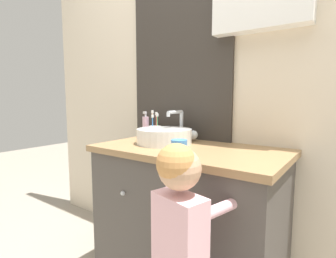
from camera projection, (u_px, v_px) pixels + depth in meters
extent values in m
cube|color=beige|center=(216.00, 72.00, 1.66)|extent=(3.20, 0.06, 2.50)
cube|color=#332D28|center=(180.00, 70.00, 1.77)|extent=(0.76, 0.02, 1.24)
cube|color=#B2C1CC|center=(179.00, 70.00, 1.76)|extent=(0.70, 0.01, 1.18)
cube|color=#4C4742|center=(188.00, 220.00, 1.50)|extent=(1.00, 0.54, 0.78)
cube|color=#99754C|center=(189.00, 150.00, 1.45)|extent=(1.04, 0.58, 0.03)
sphere|color=silver|center=(123.00, 193.00, 1.38)|extent=(0.02, 0.02, 0.02)
sphere|color=silver|center=(201.00, 216.00, 1.11)|extent=(0.02, 0.02, 0.02)
cylinder|color=white|center=(164.00, 136.00, 1.56)|extent=(0.33, 0.33, 0.09)
cylinder|color=silver|center=(164.00, 129.00, 1.56)|extent=(0.27, 0.27, 0.01)
cylinder|color=silver|center=(181.00, 126.00, 1.71)|extent=(0.02, 0.02, 0.18)
cylinder|color=silver|center=(175.00, 112.00, 1.64)|extent=(0.02, 0.15, 0.02)
cylinder|color=silver|center=(168.00, 115.00, 1.58)|extent=(0.02, 0.02, 0.02)
sphere|color=white|center=(193.00, 135.00, 1.66)|extent=(0.06, 0.06, 0.06)
cylinder|color=silver|center=(155.00, 132.00, 1.80)|extent=(0.09, 0.09, 0.08)
cylinder|color=#47B26B|center=(157.00, 125.00, 1.78)|extent=(0.01, 0.01, 0.16)
cube|color=white|center=(157.00, 115.00, 1.78)|extent=(0.01, 0.02, 0.02)
cylinder|color=#D6423D|center=(156.00, 124.00, 1.81)|extent=(0.01, 0.01, 0.16)
cube|color=white|center=(156.00, 114.00, 1.80)|extent=(0.01, 0.02, 0.02)
cylinder|color=orange|center=(152.00, 123.00, 1.80)|extent=(0.01, 0.01, 0.18)
cube|color=white|center=(152.00, 112.00, 1.80)|extent=(0.01, 0.02, 0.02)
cylinder|color=#3884DB|center=(153.00, 125.00, 1.78)|extent=(0.01, 0.01, 0.15)
cube|color=white|center=(152.00, 116.00, 1.78)|extent=(0.01, 0.02, 0.02)
cylinder|color=#CCA3BC|center=(146.00, 127.00, 1.86)|extent=(0.04, 0.04, 0.14)
cylinder|color=silver|center=(146.00, 115.00, 1.85)|extent=(0.01, 0.01, 0.02)
cube|color=silver|center=(145.00, 113.00, 1.84)|extent=(0.02, 0.02, 0.02)
cube|color=beige|center=(179.00, 244.00, 0.97)|extent=(0.22, 0.16, 0.38)
sphere|color=tan|center=(180.00, 169.00, 0.93)|extent=(0.16, 0.16, 0.16)
sphere|color=tan|center=(176.00, 163.00, 0.92)|extent=(0.14, 0.14, 0.14)
cylinder|color=beige|center=(229.00, 205.00, 1.02)|extent=(0.11, 0.29, 0.04)
cylinder|color=white|center=(250.00, 187.00, 1.11)|extent=(0.02, 0.05, 0.12)
cylinder|color=#4789D1|center=(179.00, 148.00, 1.22)|extent=(0.08, 0.08, 0.08)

